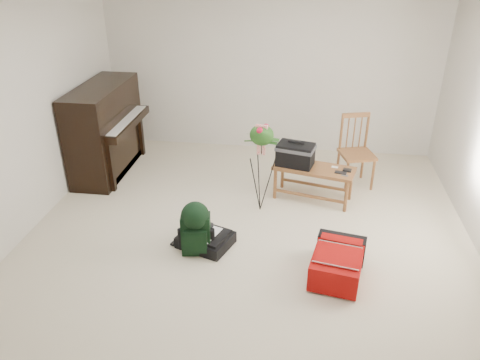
# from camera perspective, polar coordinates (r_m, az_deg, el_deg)

# --- Properties ---
(floor) EXTENTS (5.00, 5.50, 0.01)m
(floor) POSITION_cam_1_polar(r_m,az_deg,el_deg) (5.21, 0.66, -7.89)
(floor) COLOR beige
(floor) RESTS_ON ground
(ceiling) EXTENTS (5.00, 5.50, 0.01)m
(ceiling) POSITION_cam_1_polar(r_m,az_deg,el_deg) (4.29, 0.85, 20.54)
(ceiling) COLOR white
(ceiling) RESTS_ON wall_back
(wall_back) EXTENTS (5.00, 0.04, 2.50)m
(wall_back) POSITION_cam_1_polar(r_m,az_deg,el_deg) (7.21, 3.62, 13.21)
(wall_back) COLOR silver
(wall_back) RESTS_ON floor
(wall_left) EXTENTS (0.04, 5.50, 2.50)m
(wall_left) POSITION_cam_1_polar(r_m,az_deg,el_deg) (5.49, -26.26, 5.80)
(wall_left) COLOR silver
(wall_left) RESTS_ON floor
(piano) EXTENTS (0.71, 1.50, 1.25)m
(piano) POSITION_cam_1_polar(r_m,az_deg,el_deg) (6.86, -16.00, 5.74)
(piano) COLOR black
(piano) RESTS_ON floor
(bench) EXTENTS (1.08, 0.63, 0.78)m
(bench) POSITION_cam_1_polar(r_m,az_deg,el_deg) (5.89, 7.46, 2.43)
(bench) COLOR brown
(bench) RESTS_ON floor
(dining_chair) EXTENTS (0.52, 0.52, 0.97)m
(dining_chair) POSITION_cam_1_polar(r_m,az_deg,el_deg) (6.45, 14.06, 3.35)
(dining_chair) COLOR brown
(dining_chair) RESTS_ON floor
(red_suitcase) EXTENTS (0.59, 0.77, 0.30)m
(red_suitcase) POSITION_cam_1_polar(r_m,az_deg,el_deg) (4.83, 11.76, -9.49)
(red_suitcase) COLOR #A60708
(red_suitcase) RESTS_ON floor
(black_duffel) EXTENTS (0.66, 0.59, 0.23)m
(black_duffel) POSITION_cam_1_polar(r_m,az_deg,el_deg) (5.18, -4.23, -7.12)
(black_duffel) COLOR black
(black_duffel) RESTS_ON floor
(green_backpack) EXTENTS (0.33, 0.30, 0.60)m
(green_backpack) POSITION_cam_1_polar(r_m,az_deg,el_deg) (4.94, -5.44, -5.59)
(green_backpack) COLOR black
(green_backpack) RESTS_ON floor
(flower_stand) EXTENTS (0.42, 0.42, 1.16)m
(flower_stand) POSITION_cam_1_polar(r_m,az_deg,el_deg) (5.59, 2.57, 1.38)
(flower_stand) COLOR black
(flower_stand) RESTS_ON floor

